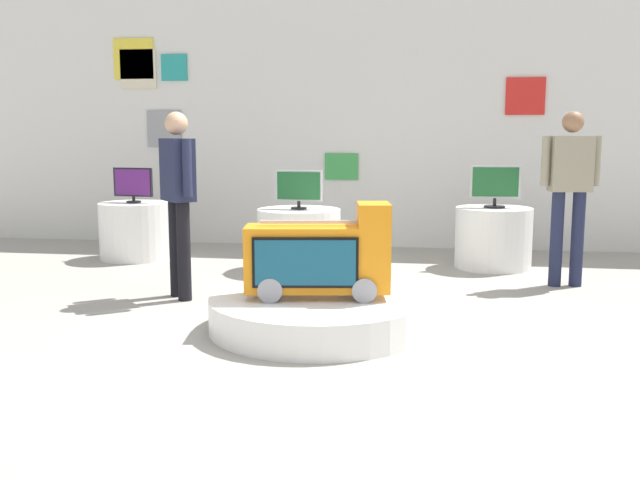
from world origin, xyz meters
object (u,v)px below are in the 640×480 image
at_px(display_pedestal_center_rear, 135,231).
at_px(shopper_browsing_near_truck, 178,190).
at_px(shopper_browsing_rear, 570,185).
at_px(tv_on_right_rear, 299,187).
at_px(tv_on_left_rear, 495,185).
at_px(display_pedestal_left_rear, 493,238).
at_px(display_pedestal_right_rear, 299,240).
at_px(main_display_pedestal, 317,313).
at_px(novelty_firetruck_tv, 320,259).
at_px(tv_on_center_rear, 133,184).

distance_m(display_pedestal_center_rear, shopper_browsing_near_truck, 2.33).
xyz_separation_m(display_pedestal_center_rear, shopper_browsing_rear, (4.73, -0.84, 0.65)).
bearing_deg(tv_on_right_rear, tv_on_left_rear, 12.47).
xyz_separation_m(display_pedestal_left_rear, display_pedestal_right_rear, (-2.09, -0.46, 0.00)).
distance_m(main_display_pedestal, novelty_firetruck_tv, 0.42).
bearing_deg(main_display_pedestal, display_pedestal_center_rear, 133.59).
bearing_deg(tv_on_left_rear, display_pedestal_center_rear, -179.45).
xyz_separation_m(novelty_firetruck_tv, display_pedestal_right_rear, (-0.57, 2.31, -0.21)).
distance_m(display_pedestal_center_rear, shopper_browsing_rear, 4.85).
height_order(tv_on_center_rear, display_pedestal_right_rear, tv_on_center_rear).
bearing_deg(tv_on_right_rear, display_pedestal_center_rear, 168.30).
relative_size(novelty_firetruck_tv, display_pedestal_right_rear, 1.23).
xyz_separation_m(tv_on_center_rear, tv_on_right_rear, (2.04, -0.42, 0.01)).
bearing_deg(tv_on_right_rear, display_pedestal_right_rear, 94.42).
xyz_separation_m(main_display_pedestal, shopper_browsing_rear, (2.14, 1.88, 0.86)).
bearing_deg(display_pedestal_center_rear, novelty_firetruck_tv, -46.20).
bearing_deg(shopper_browsing_rear, display_pedestal_center_rear, 169.90).
bearing_deg(novelty_firetruck_tv, main_display_pedestal, 170.67).
height_order(main_display_pedestal, display_pedestal_left_rear, display_pedestal_left_rear).
xyz_separation_m(main_display_pedestal, display_pedestal_right_rear, (-0.55, 2.30, 0.21)).
height_order(tv_on_left_rear, display_pedestal_right_rear, tv_on_left_rear).
height_order(main_display_pedestal, shopper_browsing_rear, shopper_browsing_rear).
height_order(tv_on_left_rear, shopper_browsing_near_truck, shopper_browsing_near_truck).
height_order(tv_on_left_rear, tv_on_center_rear, tv_on_left_rear).
distance_m(tv_on_left_rear, display_pedestal_center_rear, 4.17).
bearing_deg(tv_on_center_rear, novelty_firetruck_tv, -46.16).
bearing_deg(display_pedestal_right_rear, novelty_firetruck_tv, -76.02).
bearing_deg(shopper_browsing_near_truck, tv_on_left_rear, 33.45).
bearing_deg(tv_on_right_rear, display_pedestal_left_rear, 12.58).
height_order(display_pedestal_center_rear, shopper_browsing_rear, shopper_browsing_rear).
distance_m(display_pedestal_center_rear, tv_on_right_rear, 2.16).
bearing_deg(display_pedestal_left_rear, display_pedestal_center_rear, -179.39).
distance_m(novelty_firetruck_tv, shopper_browsing_rear, 2.87).
bearing_deg(tv_on_center_rear, display_pedestal_right_rear, -11.47).
bearing_deg(display_pedestal_left_rear, tv_on_center_rear, -179.33).
xyz_separation_m(tv_on_left_rear, shopper_browsing_rear, (0.61, -0.88, 0.07)).
xyz_separation_m(tv_on_right_rear, shopper_browsing_near_truck, (-0.82, -1.46, 0.08)).
bearing_deg(shopper_browsing_near_truck, shopper_browsing_rear, 16.44).
distance_m(novelty_firetruck_tv, display_pedestal_right_rear, 2.39).
bearing_deg(tv_on_left_rear, main_display_pedestal, -119.09).
distance_m(tv_on_center_rear, shopper_browsing_near_truck, 2.24).
relative_size(tv_on_right_rear, shopper_browsing_rear, 0.31).
xyz_separation_m(novelty_firetruck_tv, shopper_browsing_near_truck, (-1.39, 0.85, 0.43)).
bearing_deg(shopper_browsing_rear, display_pedestal_left_rear, 124.40).
relative_size(tv_on_left_rear, tv_on_center_rear, 1.08).
bearing_deg(novelty_firetruck_tv, shopper_browsing_rear, 41.59).
relative_size(display_pedestal_left_rear, display_pedestal_right_rear, 0.92).
xyz_separation_m(display_pedestal_center_rear, shopper_browsing_near_truck, (1.22, -1.88, 0.64)).
bearing_deg(tv_on_center_rear, display_pedestal_center_rear, 98.14).
bearing_deg(shopper_browsing_rear, tv_on_left_rear, 124.54).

